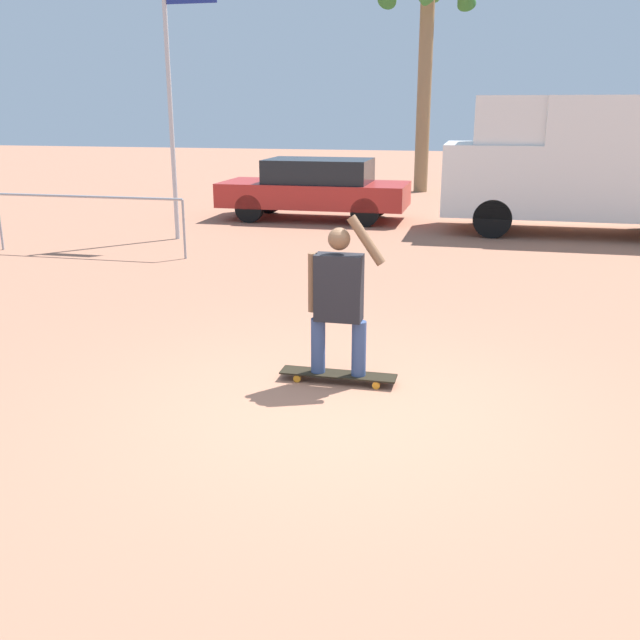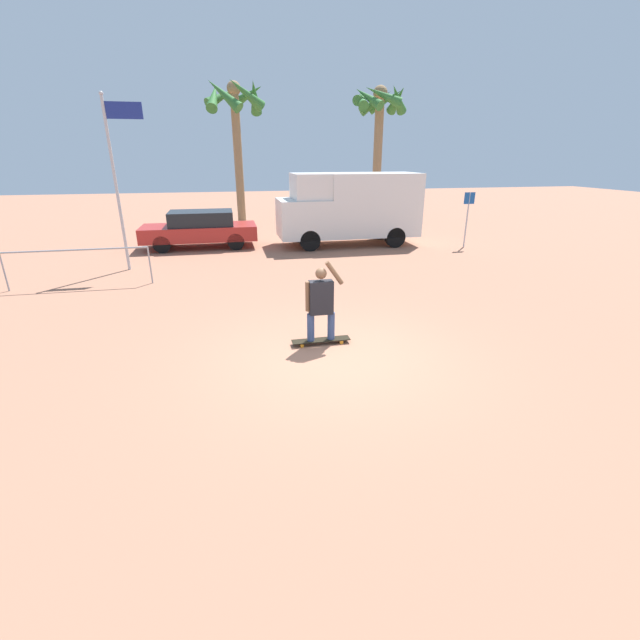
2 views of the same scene
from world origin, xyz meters
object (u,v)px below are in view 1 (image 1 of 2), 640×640
camper_van (588,160)px  person_skateboarder (339,294)px  flagpole (174,86)px  palm_tree_center_background (428,1)px  parked_car_red (316,188)px  skateboard (338,375)px

camper_van → person_skateboarder: bearing=-109.0°
flagpole → palm_tree_center_background: bearing=67.8°
camper_van → parked_car_red: size_ratio=1.27×
person_skateboarder → camper_van: bearing=71.0°
parked_car_red → palm_tree_center_background: 8.36m
camper_van → parked_car_red: 6.08m
person_skateboarder → camper_van: 10.18m
parked_car_red → flagpole: 4.43m
parked_car_red → camper_van: bearing=-6.5°
palm_tree_center_background → flagpole: bearing=-112.2°
person_skateboarder → palm_tree_center_background: palm_tree_center_background is taller
person_skateboarder → flagpole: flagpole is taller
parked_car_red → palm_tree_center_background: bearing=73.6°
skateboard → person_skateboarder: bearing=180.0°
person_skateboarder → parked_car_red: size_ratio=0.35×
person_skateboarder → flagpole: (-4.73, 7.07, 2.10)m
camper_van → parked_car_red: bearing=173.5°
camper_van → flagpole: (-8.04, -2.53, 1.45)m
palm_tree_center_background → flagpole: size_ratio=1.37×
skateboard → parked_car_red: bearing=104.6°
skateboard → camper_van: bearing=71.0°
camper_van → flagpole: bearing=-162.5°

